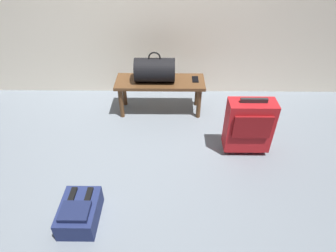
{
  "coord_description": "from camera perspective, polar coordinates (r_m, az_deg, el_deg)",
  "views": [
    {
      "loc": [
        0.35,
        -1.74,
        1.93
      ],
      "look_at": [
        0.33,
        0.45,
        0.25
      ],
      "focal_mm": 30.33,
      "sensor_mm": 36.0,
      "label": 1
    }
  ],
  "objects": [
    {
      "name": "ground_plane",
      "position": [
        2.62,
        -7.35,
        -10.34
      ],
      "size": [
        6.6,
        6.6,
        0.0
      ],
      "primitive_type": "plane",
      "color": "slate"
    },
    {
      "name": "bench",
      "position": [
        3.25,
        -1.6,
        8.15
      ],
      "size": [
        1.0,
        0.36,
        0.4
      ],
      "color": "brown",
      "rests_on": "ground"
    },
    {
      "name": "duffel_bag_black",
      "position": [
        3.16,
        -2.67,
        11.21
      ],
      "size": [
        0.44,
        0.26,
        0.34
      ],
      "color": "black",
      "rests_on": "bench"
    },
    {
      "name": "cell_phone",
      "position": [
        3.25,
        5.49,
        9.33
      ],
      "size": [
        0.07,
        0.14,
        0.01
      ],
      "color": "black",
      "rests_on": "bench"
    },
    {
      "name": "suitcase_upright_red",
      "position": [
        2.78,
        15.93,
        0.13
      ],
      "size": [
        0.43,
        0.22,
        0.61
      ],
      "color": "red",
      "rests_on": "ground"
    },
    {
      "name": "backpack_navy",
      "position": [
        2.36,
        -17.36,
        -16.2
      ],
      "size": [
        0.28,
        0.38,
        0.21
      ],
      "color": "navy",
      "rests_on": "ground"
    }
  ]
}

